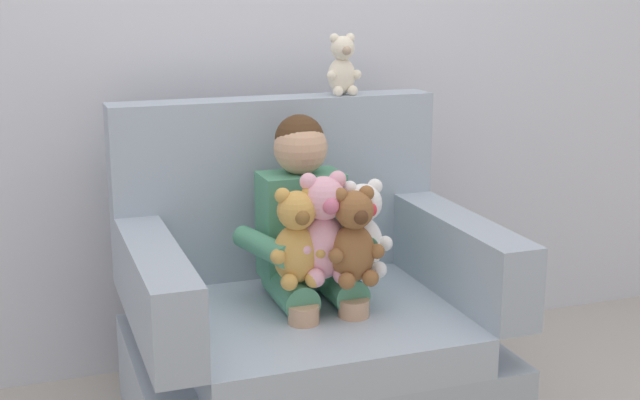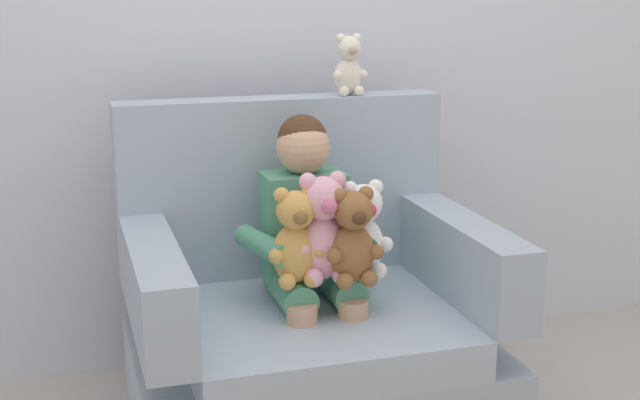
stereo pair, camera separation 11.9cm
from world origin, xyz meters
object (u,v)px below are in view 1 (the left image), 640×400
(seated_child, at_px, (308,234))
(plush_honey, at_px, (297,239))
(plush_white, at_px, (362,231))
(plush_cream_on_backrest, at_px, (342,66))
(plush_pink, at_px, (323,231))
(plush_brown, at_px, (354,239))
(armchair, at_px, (306,326))

(seated_child, relative_size, plush_honey, 2.78)
(plush_white, distance_m, plush_cream_on_backrest, 0.63)
(plush_pink, relative_size, plush_cream_on_backrest, 1.60)
(seated_child, bearing_deg, plush_honey, -112.41)
(plush_white, bearing_deg, seated_child, 125.49)
(plush_brown, distance_m, plush_white, 0.08)
(plush_pink, height_order, plush_cream_on_backrest, plush_cream_on_backrest)
(plush_brown, xyz_separation_m, plush_honey, (-0.16, 0.05, 0.00))
(armchair, height_order, plush_pink, armchair)
(plush_honey, height_order, plush_cream_on_backrest, plush_cream_on_backrest)
(plush_brown, bearing_deg, plush_honey, 156.71)
(plush_brown, bearing_deg, armchair, 108.54)
(seated_child, xyz_separation_m, plush_pink, (0.00, -0.14, 0.05))
(plush_honey, bearing_deg, plush_brown, -23.66)
(seated_child, xyz_separation_m, plush_brown, (0.08, -0.20, 0.03))
(seated_child, distance_m, plush_brown, 0.21)
(armchair, distance_m, plush_cream_on_backrest, 0.88)
(plush_honey, bearing_deg, plush_cream_on_backrest, 47.50)
(armchair, height_order, plush_brown, armchair)
(armchair, distance_m, plush_white, 0.38)
(armchair, relative_size, seated_child, 1.34)
(plush_brown, bearing_deg, plush_pink, 137.25)
(plush_white, bearing_deg, plush_brown, -138.38)
(plush_white, xyz_separation_m, plush_pink, (-0.13, -0.01, 0.02))
(armchair, height_order, plush_white, armchair)
(plush_pink, relative_size, plush_honey, 1.12)
(seated_child, relative_size, plush_cream_on_backrest, 3.95)
(plush_brown, xyz_separation_m, plush_pink, (-0.08, 0.05, 0.02))
(armchair, relative_size, plush_cream_on_backrest, 5.32)
(armchair, distance_m, seated_child, 0.30)
(seated_child, distance_m, plush_cream_on_backrest, 0.61)
(armchair, bearing_deg, plush_cream_on_backrest, 52.07)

